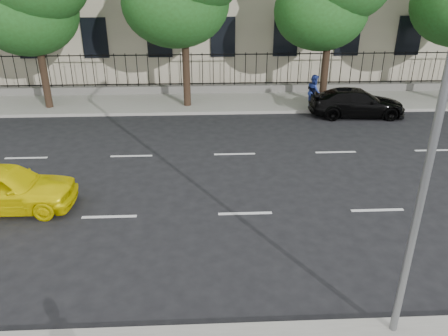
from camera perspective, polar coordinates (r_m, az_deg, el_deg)
The scene contains 8 objects.
ground at distance 10.99m, azimuth 3.99°, elevation -12.66°, with size 120.00×120.00×0.00m, color black.
far_sidewalk at distance 23.61m, azimuth 0.19°, elevation 8.67°, with size 60.00×4.00×0.15m, color gray.
lane_markings at distance 15.01m, azimuth 1.98°, elevation -1.53°, with size 49.60×4.62×0.01m, color silver, non-canonical shape.
iron_fence at distance 25.10m, azimuth -0.01°, elevation 11.01°, with size 30.00×0.50×2.20m.
street_light at distance 7.93m, azimuth 25.33°, elevation 11.38°, with size 0.25×3.32×8.05m.
yellow_taxi at distance 14.50m, azimuth -26.83°, elevation -2.31°, with size 1.68×4.17×1.42m, color #FFEB03.
black_sedan at distance 22.28m, azimuth 16.96°, elevation 8.17°, with size 1.86×4.57×1.33m, color black.
pedestrian_far at distance 22.47m, azimuth 11.67°, elevation 9.74°, with size 0.82×0.64×1.68m, color navy.
Camera 1 is at (-1.16, -8.63, 6.69)m, focal length 35.00 mm.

